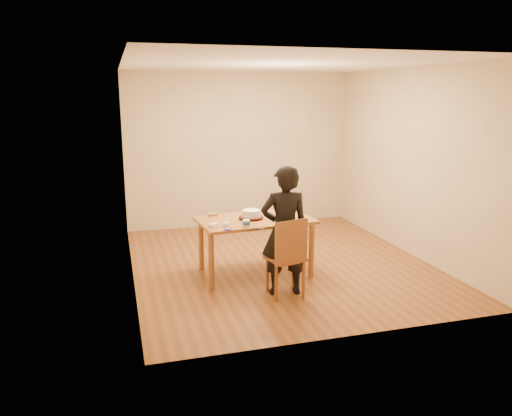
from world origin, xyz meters
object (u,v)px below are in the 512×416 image
object	(u,v)px
cake	(251,214)
person	(285,231)
dining_table	(255,220)
cake_plate	(251,218)
dining_chair	(285,258)

from	to	relation	value
cake	person	distance (m)	0.77
dining_table	cake_plate	world-z (taller)	cake_plate
cake_plate	cake	size ratio (longest dim) A/B	1.31
cake_plate	cake	xyz separation A→B (m)	(0.00, 0.00, 0.05)
dining_chair	cake_plate	world-z (taller)	cake_plate
dining_table	person	bearing A→B (deg)	-83.75
dining_table	cake	distance (m)	0.10
cake_plate	cake	distance (m)	0.05
dining_chair	dining_table	bearing A→B (deg)	85.65
dining_chair	cake	world-z (taller)	cake
dining_table	dining_chair	bearing A→B (deg)	-84.41
dining_table	cake_plate	xyz separation A→B (m)	(-0.05, 0.02, 0.03)
dining_chair	person	size ratio (longest dim) A/B	0.25
dining_chair	cake_plate	distance (m)	0.87
dining_table	cake	size ratio (longest dim) A/B	5.90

